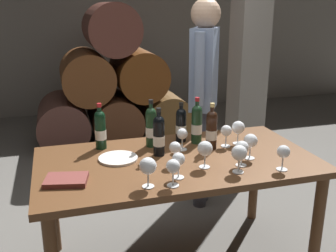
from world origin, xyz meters
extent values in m
cube|color=gray|center=(0.00, 4.20, 1.40)|extent=(10.00, 0.24, 2.80)
cylinder|color=#55322B|center=(-0.63, 2.60, 0.30)|extent=(0.60, 0.90, 0.60)
cylinder|color=#56301B|center=(0.00, 2.60, 0.30)|extent=(0.60, 0.90, 0.60)
cylinder|color=brown|center=(0.63, 2.60, 0.30)|extent=(0.60, 0.90, 0.60)
cylinder|color=brown|center=(-0.32, 2.60, 0.85)|extent=(0.60, 0.90, 0.60)
cylinder|color=#603111|center=(0.32, 2.60, 0.85)|extent=(0.60, 0.90, 0.60)
cylinder|color=#572D24|center=(0.00, 2.60, 1.39)|extent=(0.60, 0.90, 0.60)
cube|color=gray|center=(1.30, 1.60, 1.30)|extent=(0.32, 0.32, 2.60)
cube|color=brown|center=(0.00, 0.00, 0.74)|extent=(1.70, 0.90, 0.04)
cylinder|color=brown|center=(0.77, -0.39, 0.36)|extent=(0.07, 0.07, 0.72)
cylinder|color=brown|center=(-0.77, 0.39, 0.36)|extent=(0.07, 0.07, 0.72)
cylinder|color=brown|center=(0.77, 0.39, 0.36)|extent=(0.07, 0.07, 0.72)
cylinder|color=black|center=(-0.43, 0.31, 0.87)|extent=(0.07, 0.07, 0.21)
sphere|color=black|center=(-0.43, 0.31, 0.98)|extent=(0.07, 0.07, 0.07)
cylinder|color=black|center=(-0.43, 0.31, 1.01)|extent=(0.03, 0.03, 0.07)
cylinder|color=#B21E23|center=(-0.43, 0.31, 1.05)|extent=(0.03, 0.03, 0.02)
cylinder|color=silver|center=(-0.43, 0.31, 0.86)|extent=(0.07, 0.07, 0.06)
cylinder|color=#19381E|center=(0.21, 0.24, 0.87)|extent=(0.07, 0.07, 0.22)
sphere|color=#19381E|center=(0.21, 0.24, 0.99)|extent=(0.07, 0.07, 0.07)
cylinder|color=#19381E|center=(0.21, 0.24, 1.02)|extent=(0.03, 0.03, 0.07)
cylinder|color=#B21E23|center=(0.21, 0.24, 1.07)|extent=(0.03, 0.03, 0.03)
cylinder|color=silver|center=(0.21, 0.24, 0.86)|extent=(0.07, 0.07, 0.07)
cylinder|color=black|center=(0.27, 0.11, 0.87)|extent=(0.07, 0.07, 0.21)
sphere|color=black|center=(0.27, 0.11, 0.98)|extent=(0.07, 0.07, 0.07)
cylinder|color=black|center=(0.27, 0.11, 1.01)|extent=(0.03, 0.03, 0.07)
cylinder|color=tan|center=(0.27, 0.11, 1.05)|extent=(0.03, 0.03, 0.02)
cylinder|color=silver|center=(0.27, 0.11, 0.86)|extent=(0.07, 0.07, 0.06)
cylinder|color=black|center=(0.12, 0.30, 0.86)|extent=(0.07, 0.07, 0.19)
sphere|color=black|center=(0.12, 0.30, 0.96)|extent=(0.07, 0.07, 0.07)
cylinder|color=black|center=(0.12, 0.30, 0.98)|extent=(0.03, 0.03, 0.06)
cylinder|color=black|center=(0.12, 0.30, 1.02)|extent=(0.03, 0.03, 0.02)
cylinder|color=silver|center=(0.12, 0.30, 0.85)|extent=(0.07, 0.07, 0.06)
cylinder|color=#19381E|center=(-0.10, 0.26, 0.87)|extent=(0.07, 0.07, 0.22)
sphere|color=#19381E|center=(-0.10, 0.26, 0.99)|extent=(0.07, 0.07, 0.07)
cylinder|color=#19381E|center=(-0.10, 0.26, 1.02)|extent=(0.03, 0.03, 0.07)
cylinder|color=black|center=(-0.10, 0.26, 1.07)|extent=(0.03, 0.03, 0.03)
cylinder|color=silver|center=(-0.10, 0.26, 0.86)|extent=(0.07, 0.07, 0.07)
cylinder|color=black|center=(-0.09, 0.09, 0.87)|extent=(0.07, 0.07, 0.21)
sphere|color=black|center=(-0.09, 0.09, 0.98)|extent=(0.07, 0.07, 0.07)
cylinder|color=black|center=(-0.09, 0.09, 1.01)|extent=(0.03, 0.03, 0.07)
cylinder|color=black|center=(-0.09, 0.09, 1.05)|extent=(0.03, 0.03, 0.02)
cylinder|color=silver|center=(-0.09, 0.09, 0.86)|extent=(0.07, 0.07, 0.06)
cylinder|color=white|center=(0.47, 0.14, 0.76)|extent=(0.06, 0.06, 0.00)
cylinder|color=white|center=(0.47, 0.14, 0.80)|extent=(0.01, 0.01, 0.07)
sphere|color=white|center=(0.47, 0.14, 0.88)|extent=(0.09, 0.09, 0.09)
cylinder|color=white|center=(-0.08, -0.27, 0.76)|extent=(0.06, 0.06, 0.00)
cylinder|color=white|center=(-0.08, -0.27, 0.80)|extent=(0.01, 0.01, 0.07)
sphere|color=white|center=(-0.08, -0.27, 0.87)|extent=(0.07, 0.07, 0.07)
cylinder|color=white|center=(-0.04, -0.09, 0.76)|extent=(0.06, 0.06, 0.00)
cylinder|color=white|center=(-0.04, -0.09, 0.80)|extent=(0.01, 0.01, 0.07)
sphere|color=white|center=(-0.04, -0.09, 0.87)|extent=(0.07, 0.07, 0.07)
cylinder|color=white|center=(0.11, -0.17, 0.76)|extent=(0.06, 0.06, 0.00)
cylinder|color=white|center=(0.11, -0.17, 0.80)|extent=(0.01, 0.01, 0.07)
sphere|color=white|center=(0.11, -0.17, 0.88)|extent=(0.09, 0.09, 0.09)
cylinder|color=white|center=(0.38, 0.11, 0.76)|extent=(0.06, 0.06, 0.00)
cylinder|color=white|center=(0.38, 0.11, 0.80)|extent=(0.01, 0.01, 0.07)
sphere|color=white|center=(0.38, 0.11, 0.87)|extent=(0.07, 0.07, 0.07)
cylinder|color=white|center=(0.43, -0.12, 0.76)|extent=(0.06, 0.06, 0.00)
cylinder|color=white|center=(0.43, -0.12, 0.80)|extent=(0.01, 0.01, 0.07)
sphere|color=white|center=(0.43, -0.12, 0.88)|extent=(0.09, 0.09, 0.09)
cylinder|color=white|center=(-0.14, -0.35, 0.76)|extent=(0.06, 0.06, 0.00)
cylinder|color=white|center=(-0.14, -0.35, 0.80)|extent=(0.01, 0.01, 0.07)
sphere|color=white|center=(-0.14, -0.35, 0.87)|extent=(0.07, 0.07, 0.07)
cylinder|color=white|center=(0.27, -0.29, 0.76)|extent=(0.06, 0.06, 0.00)
cylinder|color=white|center=(0.27, -0.29, 0.80)|extent=(0.01, 0.01, 0.07)
sphere|color=white|center=(0.27, -0.29, 0.88)|extent=(0.09, 0.09, 0.09)
cylinder|color=white|center=(-0.26, -0.33, 0.76)|extent=(0.06, 0.06, 0.00)
cylinder|color=white|center=(-0.26, -0.33, 0.80)|extent=(0.01, 0.01, 0.07)
sphere|color=white|center=(-0.26, -0.33, 0.88)|extent=(0.09, 0.09, 0.09)
cylinder|color=white|center=(0.08, 0.13, 0.76)|extent=(0.06, 0.06, 0.00)
cylinder|color=white|center=(0.08, 0.13, 0.80)|extent=(0.01, 0.01, 0.07)
sphere|color=white|center=(0.08, 0.13, 0.87)|extent=(0.07, 0.07, 0.07)
cylinder|color=white|center=(0.52, -0.33, 0.76)|extent=(0.06, 0.06, 0.00)
cylinder|color=white|center=(0.52, -0.33, 0.80)|extent=(0.01, 0.01, 0.07)
sphere|color=white|center=(0.52, -0.33, 0.87)|extent=(0.07, 0.07, 0.07)
cylinder|color=white|center=(0.33, -0.21, 0.76)|extent=(0.06, 0.06, 0.00)
cylinder|color=white|center=(0.33, -0.21, 0.80)|extent=(0.01, 0.01, 0.07)
sphere|color=white|center=(0.33, -0.21, 0.87)|extent=(0.08, 0.08, 0.08)
cube|color=brown|center=(-0.67, -0.15, 0.77)|extent=(0.25, 0.20, 0.03)
cylinder|color=white|center=(-0.35, 0.09, 0.77)|extent=(0.24, 0.24, 0.01)
cylinder|color=#383842|center=(0.49, 0.80, 0.43)|extent=(0.11, 0.11, 0.85)
cylinder|color=#383842|center=(0.43, 0.70, 0.43)|extent=(0.11, 0.11, 0.85)
cube|color=#8499BC|center=(0.46, 0.75, 1.17)|extent=(0.32, 0.37, 0.64)
cylinder|color=#8499BC|center=(0.57, 0.93, 1.21)|extent=(0.08, 0.08, 0.54)
cylinder|color=#8499BC|center=(0.35, 0.57, 1.21)|extent=(0.08, 0.08, 0.54)
sphere|color=tan|center=(0.46, 0.75, 1.60)|extent=(0.23, 0.23, 0.23)
camera|label=1|loc=(-0.68, -2.12, 1.67)|focal=41.61mm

